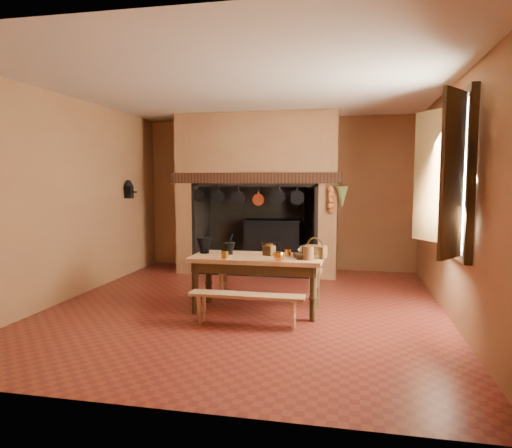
# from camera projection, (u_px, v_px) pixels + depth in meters

# --- Properties ---
(floor) EXTENTS (5.50, 5.50, 0.00)m
(floor) POSITION_uv_depth(u_px,v_px,m) (246.00, 307.00, 5.98)
(floor) COLOR maroon
(floor) RESTS_ON ground
(ceiling) EXTENTS (5.50, 5.50, 0.00)m
(ceiling) POSITION_uv_depth(u_px,v_px,m) (246.00, 88.00, 5.71)
(ceiling) COLOR silver
(ceiling) RESTS_ON back_wall
(back_wall) EXTENTS (5.00, 0.02, 2.80)m
(back_wall) POSITION_uv_depth(u_px,v_px,m) (279.00, 194.00, 8.53)
(back_wall) COLOR brown
(back_wall) RESTS_ON floor
(wall_left) EXTENTS (0.02, 5.50, 2.80)m
(wall_left) POSITION_uv_depth(u_px,v_px,m) (71.00, 198.00, 6.34)
(wall_left) COLOR brown
(wall_left) RESTS_ON floor
(wall_right) EXTENTS (0.02, 5.50, 2.80)m
(wall_right) POSITION_uv_depth(u_px,v_px,m) (454.00, 202.00, 5.34)
(wall_right) COLOR brown
(wall_right) RESTS_ON floor
(wall_front) EXTENTS (5.00, 0.02, 2.80)m
(wall_front) POSITION_uv_depth(u_px,v_px,m) (158.00, 216.00, 3.16)
(wall_front) COLOR brown
(wall_front) RESTS_ON floor
(chimney_breast) EXTENTS (2.95, 0.96, 2.80)m
(chimney_breast) POSITION_uv_depth(u_px,v_px,m) (258.00, 171.00, 8.12)
(chimney_breast) COLOR brown
(chimney_breast) RESTS_ON floor
(iron_range) EXTENTS (1.12, 0.55, 1.60)m
(iron_range) POSITION_uv_depth(u_px,v_px,m) (274.00, 244.00, 8.33)
(iron_range) COLOR black
(iron_range) RESTS_ON floor
(hearth_pans) EXTENTS (0.51, 0.62, 0.20)m
(hearth_pans) POSITION_uv_depth(u_px,v_px,m) (217.00, 266.00, 8.34)
(hearth_pans) COLOR #C8842E
(hearth_pans) RESTS_ON floor
(hanging_pans) EXTENTS (1.92, 0.29, 0.27)m
(hanging_pans) POSITION_uv_depth(u_px,v_px,m) (250.00, 198.00, 7.68)
(hanging_pans) COLOR black
(hanging_pans) RESTS_ON chimney_breast
(onion_string) EXTENTS (0.12, 0.10, 0.46)m
(onion_string) POSITION_uv_depth(u_px,v_px,m) (331.00, 200.00, 7.40)
(onion_string) COLOR #A3481E
(onion_string) RESTS_ON chimney_breast
(herb_bunch) EXTENTS (0.20, 0.20, 0.35)m
(herb_bunch) POSITION_uv_depth(u_px,v_px,m) (342.00, 197.00, 7.36)
(herb_bunch) COLOR #4C5629
(herb_bunch) RESTS_ON chimney_breast
(window) EXTENTS (0.39, 1.75, 1.76)m
(window) POSITION_uv_depth(u_px,v_px,m) (448.00, 176.00, 4.96)
(window) COLOR white
(window) RESTS_ON wall_right
(wall_coffee_mill) EXTENTS (0.23, 0.16, 0.31)m
(wall_coffee_mill) POSITION_uv_depth(u_px,v_px,m) (129.00, 188.00, 7.83)
(wall_coffee_mill) COLOR black
(wall_coffee_mill) RESTS_ON wall_left
(work_table) EXTENTS (1.63, 0.72, 0.71)m
(work_table) POSITION_uv_depth(u_px,v_px,m) (257.00, 265.00, 5.72)
(work_table) COLOR #A97C4D
(work_table) RESTS_ON floor
(bench_front) EXTENTS (1.32, 0.23, 0.37)m
(bench_front) POSITION_uv_depth(u_px,v_px,m) (247.00, 302.00, 5.16)
(bench_front) COLOR #A97C4D
(bench_front) RESTS_ON floor
(bench_back) EXTENTS (1.55, 0.27, 0.44)m
(bench_back) POSITION_uv_depth(u_px,v_px,m) (266.00, 275.00, 6.37)
(bench_back) COLOR #A97C4D
(bench_back) RESTS_ON floor
(mortar_large) EXTENTS (0.20, 0.20, 0.35)m
(mortar_large) POSITION_uv_depth(u_px,v_px,m) (204.00, 244.00, 5.92)
(mortar_large) COLOR black
(mortar_large) RESTS_ON work_table
(mortar_small) EXTENTS (0.15, 0.15, 0.26)m
(mortar_small) POSITION_uv_depth(u_px,v_px,m) (229.00, 248.00, 5.81)
(mortar_small) COLOR black
(mortar_small) RESTS_ON work_table
(coffee_grinder) EXTENTS (0.18, 0.16, 0.19)m
(coffee_grinder) POSITION_uv_depth(u_px,v_px,m) (269.00, 250.00, 5.74)
(coffee_grinder) COLOR #3E2913
(coffee_grinder) RESTS_ON work_table
(brass_mug_a) EXTENTS (0.09, 0.09, 0.10)m
(brass_mug_a) POSITION_uv_depth(u_px,v_px,m) (225.00, 255.00, 5.50)
(brass_mug_a) COLOR #C8842E
(brass_mug_a) RESTS_ON work_table
(brass_mug_b) EXTENTS (0.10, 0.10, 0.09)m
(brass_mug_b) POSITION_uv_depth(u_px,v_px,m) (288.00, 253.00, 5.68)
(brass_mug_b) COLOR #C8842E
(brass_mug_b) RESTS_ON work_table
(mixing_bowl) EXTENTS (0.37, 0.37, 0.08)m
(mixing_bowl) POSITION_uv_depth(u_px,v_px,m) (310.00, 253.00, 5.72)
(mixing_bowl) COLOR beige
(mixing_bowl) RESTS_ON work_table
(stoneware_crock) EXTENTS (0.15, 0.15, 0.16)m
(stoneware_crock) POSITION_uv_depth(u_px,v_px,m) (308.00, 253.00, 5.42)
(stoneware_crock) COLOR brown
(stoneware_crock) RESTS_ON work_table
(glass_jar) EXTENTS (0.09, 0.09, 0.13)m
(glass_jar) POSITION_uv_depth(u_px,v_px,m) (303.00, 251.00, 5.70)
(glass_jar) COLOR beige
(glass_jar) RESTS_ON work_table
(wicker_basket) EXTENTS (0.30, 0.24, 0.25)m
(wicker_basket) POSITION_uv_depth(u_px,v_px,m) (315.00, 251.00, 5.57)
(wicker_basket) COLOR #452F14
(wicker_basket) RESTS_ON work_table
(wooden_tray) EXTENTS (0.39, 0.33, 0.06)m
(wooden_tray) POSITION_uv_depth(u_px,v_px,m) (308.00, 256.00, 5.55)
(wooden_tray) COLOR #3E2913
(wooden_tray) RESTS_ON work_table
(brass_cup) EXTENTS (0.16, 0.16, 0.10)m
(brass_cup) POSITION_uv_depth(u_px,v_px,m) (278.00, 256.00, 5.36)
(brass_cup) COLOR #C8842E
(brass_cup) RESTS_ON work_table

